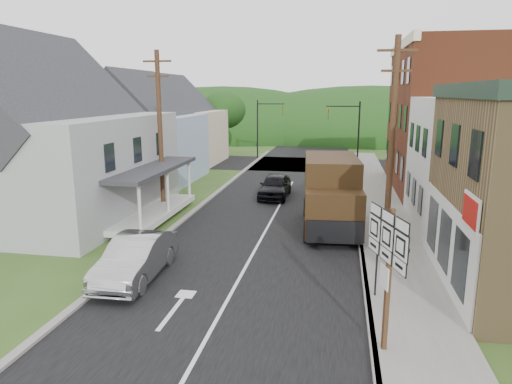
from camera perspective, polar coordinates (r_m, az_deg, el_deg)
The scene contains 24 objects.
ground at distance 18.00m, azimuth -1.43°, elevation -9.64°, with size 120.00×120.00×0.00m, color #2D4719.
road at distance 27.40m, azimuth 2.86°, elevation -1.91°, with size 9.00×90.00×0.02m, color black.
cross_road at distance 43.99m, azimuth 5.80°, elevation 3.47°, with size 60.00×9.00×0.02m, color black.
sidewalk_right at distance 25.35m, azimuth 15.60°, elevation -3.36°, with size 2.80×55.00×0.15m, color slate.
curb_right at distance 25.25m, azimuth 12.55°, elevation -3.26°, with size 0.20×55.00×0.15m, color slate.
curb_left at distance 26.50m, azimuth -7.75°, elevation -2.37°, with size 0.30×55.00×0.12m, color slate.
storefront_white at distance 25.33m, azimuth 28.38°, elevation 2.94°, with size 8.00×7.00×6.50m, color silver.
storefront_red at distance 34.29m, azimuth 23.90°, elevation 8.40°, with size 8.00×12.00×10.00m, color brown.
house_gray at distance 27.27m, azimuth -24.30°, elevation 5.99°, with size 10.20×12.24×8.35m.
house_blue at distance 36.46m, azimuth -13.08°, elevation 7.24°, with size 7.14×8.16×7.28m.
house_cream at distance 45.00m, azimuth -9.11°, elevation 8.31°, with size 7.14×8.16×7.28m.
utility_pole_right at distance 20.06m, azimuth 16.59°, elevation 5.88°, with size 1.60×0.26×9.00m.
utility_pole_left at distance 26.37m, azimuth -11.90°, elevation 7.56°, with size 1.60×0.26×9.00m.
traffic_signal_right at distance 39.95m, azimuth 11.72°, elevation 7.81°, with size 2.87×0.20×6.00m.
traffic_signal_left at distance 47.56m, azimuth 1.03°, elevation 8.75°, with size 2.87×0.20×6.00m.
tree_left_b at distance 34.99m, azimuth -25.64°, elevation 8.11°, with size 4.80×4.80×6.94m.
tree_left_c at distance 42.72m, azimuth -21.67°, elevation 10.42°, with size 5.80×5.80×8.41m.
tree_left_d at distance 49.95m, azimuth -4.09°, elevation 10.19°, with size 4.80×4.80×6.94m.
forested_ridge at distance 71.73m, azimuth 7.67°, elevation 6.85°, with size 90.00×30.00×16.00m, color #173810.
silver_sedan at distance 17.44m, azimuth -14.79°, elevation -8.03°, with size 1.67×4.78×1.57m, color #A5A5AA.
dark_sedan at distance 29.81m, azimuth 2.39°, elevation 0.76°, with size 1.79×4.46×1.52m, color black.
delivery_van at distance 22.96m, azimuth 9.37°, elevation -0.21°, with size 3.09×6.59×3.58m.
route_sign_cluster at distance 12.05m, azimuth 16.10°, elevation -8.19°, with size 0.78×2.08×3.80m.
warning_sign at distance 15.39m, azimuth 14.89°, elevation -6.36°, with size 0.23×0.74×2.76m.
Camera 1 is at (3.45, -16.33, 6.74)m, focal length 32.00 mm.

